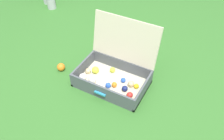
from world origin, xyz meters
TOP-DOWN VIEW (x-y plane):
  - ground_plane at (0.00, 0.00)m, footprint 16.00×16.00m
  - open_suitcase at (0.06, 0.08)m, footprint 0.66×0.54m
  - stray_ball_on_grass at (-0.49, -0.06)m, footprint 0.08×0.08m

SIDE VIEW (x-z plane):
  - ground_plane at x=0.00m, z-range 0.00..0.00m
  - stray_ball_on_grass at x=-0.49m, z-range 0.00..0.08m
  - open_suitcase at x=0.06m, z-range -0.16..0.41m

